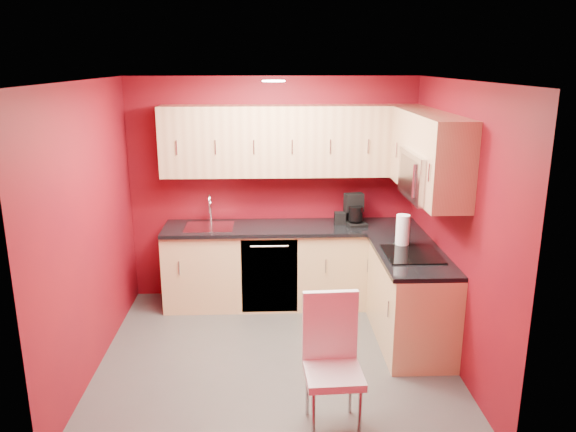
{
  "coord_description": "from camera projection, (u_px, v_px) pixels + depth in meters",
  "views": [
    {
      "loc": [
        -0.07,
        -4.69,
        2.65
      ],
      "look_at": [
        0.13,
        0.55,
        1.2
      ],
      "focal_mm": 35.0,
      "sensor_mm": 36.0,
      "label": 1
    }
  ],
  "objects": [
    {
      "name": "base_cabinets_back",
      "position": [
        292.0,
        266.0,
        6.28
      ],
      "size": [
        2.8,
        0.6,
        0.87
      ],
      "primitive_type": "cube",
      "color": "#D7B07B",
      "rests_on": "floor"
    },
    {
      "name": "wall_front",
      "position": [
        279.0,
        297.0,
        3.45
      ],
      "size": [
        3.2,
        0.0,
        3.2
      ],
      "primitive_type": "plane",
      "rotation": [
        -1.57,
        0.0,
        0.0
      ],
      "color": "maroon",
      "rests_on": "floor"
    },
    {
      "name": "dishwasher_front",
      "position": [
        270.0,
        276.0,
        5.99
      ],
      "size": [
        0.6,
        0.02,
        0.82
      ],
      "primitive_type": "cube",
      "color": "black",
      "rests_on": "base_cabinets_back"
    },
    {
      "name": "countertop_right",
      "position": [
        412.0,
        255.0,
        5.26
      ],
      "size": [
        0.63,
        1.27,
        0.04
      ],
      "primitive_type": "cube",
      "color": "black",
      "rests_on": "base_cabinets_right"
    },
    {
      "name": "floor",
      "position": [
        276.0,
        356.0,
        5.23
      ],
      "size": [
        3.2,
        3.2,
        0.0
      ],
      "primitive_type": "plane",
      "color": "#44423F",
      "rests_on": "ground"
    },
    {
      "name": "coffee_maker",
      "position": [
        356.0,
        210.0,
        6.13
      ],
      "size": [
        0.26,
        0.31,
        0.34
      ],
      "primitive_type": null,
      "rotation": [
        0.0,
        0.0,
        0.22
      ],
      "color": "black",
      "rests_on": "countertop_back"
    },
    {
      "name": "sink",
      "position": [
        209.0,
        223.0,
        6.11
      ],
      "size": [
        0.52,
        0.42,
        0.35
      ],
      "color": "silver",
      "rests_on": "countertop_back"
    },
    {
      "name": "downlight",
      "position": [
        274.0,
        81.0,
        4.85
      ],
      "size": [
        0.2,
        0.2,
        0.01
      ],
      "primitive_type": "cylinder",
      "color": "white",
      "rests_on": "ceiling"
    },
    {
      "name": "wall_left",
      "position": [
        90.0,
        229.0,
        4.84
      ],
      "size": [
        0.0,
        3.0,
        3.0
      ],
      "primitive_type": "plane",
      "rotation": [
        1.57,
        0.0,
        1.57
      ],
      "color": "maroon",
      "rests_on": "floor"
    },
    {
      "name": "ceiling",
      "position": [
        274.0,
        80.0,
        4.56
      ],
      "size": [
        3.2,
        3.2,
        0.0
      ],
      "primitive_type": "plane",
      "rotation": [
        3.14,
        0.0,
        0.0
      ],
      "color": "white",
      "rests_on": "wall_back"
    },
    {
      "name": "cooktop",
      "position": [
        412.0,
        254.0,
        5.22
      ],
      "size": [
        0.5,
        0.55,
        0.01
      ],
      "primitive_type": "cube",
      "color": "black",
      "rests_on": "countertop_right"
    },
    {
      "name": "base_cabinets_right",
      "position": [
        410.0,
        300.0,
        5.4
      ],
      "size": [
        0.6,
        1.3,
        0.87
      ],
      "primitive_type": "cube",
      "color": "#D7B07B",
      "rests_on": "floor"
    },
    {
      "name": "napkin_holder",
      "position": [
        340.0,
        218.0,
        6.2
      ],
      "size": [
        0.12,
        0.12,
        0.13
      ],
      "primitive_type": null,
      "rotation": [
        0.0,
        0.0,
        -0.01
      ],
      "color": "black",
      "rests_on": "countertop_back"
    },
    {
      "name": "paper_towel",
      "position": [
        403.0,
        230.0,
        5.45
      ],
      "size": [
        0.19,
        0.19,
        0.31
      ],
      "primitive_type": null,
      "rotation": [
        0.0,
        0.0,
        -0.1
      ],
      "color": "white",
      "rests_on": "countertop_right"
    },
    {
      "name": "upper_cabinets_back",
      "position": [
        291.0,
        141.0,
        6.02
      ],
      "size": [
        2.8,
        0.35,
        0.75
      ],
      "primitive_type": "cube",
      "color": "tan",
      "rests_on": "wall_back"
    },
    {
      "name": "wall_back",
      "position": [
        273.0,
        189.0,
        6.34
      ],
      "size": [
        3.2,
        0.0,
        3.2
      ],
      "primitive_type": "plane",
      "rotation": [
        1.57,
        0.0,
        0.0
      ],
      "color": "maroon",
      "rests_on": "floor"
    },
    {
      "name": "upper_cabinets_right",
      "position": [
        427.0,
        146.0,
        5.2
      ],
      "size": [
        0.35,
        1.55,
        0.75
      ],
      "color": "tan",
      "rests_on": "wall_right"
    },
    {
      "name": "countertop_back",
      "position": [
        292.0,
        228.0,
        6.14
      ],
      "size": [
        2.8,
        0.63,
        0.04
      ],
      "primitive_type": "cube",
      "color": "black",
      "rests_on": "base_cabinets_back"
    },
    {
      "name": "dining_chair",
      "position": [
        333.0,
        367.0,
        4.07
      ],
      "size": [
        0.43,
        0.45,
        1.02
      ],
      "primitive_type": null,
      "rotation": [
        0.0,
        0.0,
        0.05
      ],
      "color": "silver",
      "rests_on": "floor"
    },
    {
      "name": "microwave",
      "position": [
        430.0,
        176.0,
        5.03
      ],
      "size": [
        0.42,
        0.76,
        0.42
      ],
      "color": "silver",
      "rests_on": "upper_cabinets_right"
    },
    {
      "name": "wall_right",
      "position": [
        456.0,
        225.0,
        4.95
      ],
      "size": [
        0.0,
        3.0,
        3.0
      ],
      "primitive_type": "plane",
      "rotation": [
        1.57,
        0.0,
        -1.57
      ],
      "color": "maroon",
      "rests_on": "floor"
    }
  ]
}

